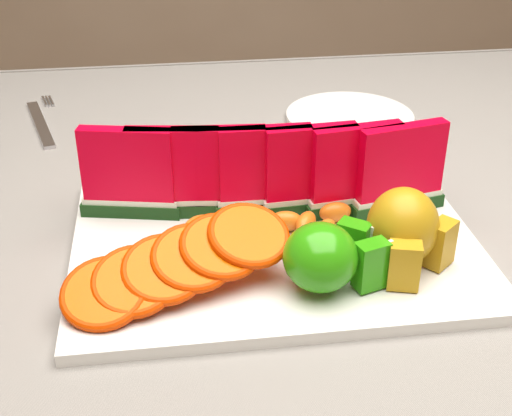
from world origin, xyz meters
The scene contains 11 objects.
table centered at (0.00, 0.00, 0.65)m, with size 1.40×0.90×0.75m.
tablecloth centered at (0.00, 0.00, 0.72)m, with size 1.53×1.03×0.20m.
platter centered at (-0.03, -0.09, 0.76)m, with size 0.40×0.30×0.01m.
apple_cluster centered at (0.00, -0.18, 0.80)m, with size 0.10×0.08×0.06m.
pear_cluster centered at (0.08, -0.15, 0.81)m, with size 0.09×0.09×0.08m.
side_plate centered at (0.13, 0.23, 0.76)m, with size 0.23×0.23×0.01m.
fork centered at (-0.30, 0.28, 0.76)m, with size 0.06×0.19×0.00m.
watermelon_row centered at (-0.03, -0.04, 0.82)m, with size 0.39×0.07×0.10m.
orange_fan_front centered at (-0.13, -0.16, 0.80)m, with size 0.23×0.13×0.06m.
orange_fan_back centered at (-0.08, 0.04, 0.79)m, with size 0.24×0.10×0.04m.
tangerine_segments centered at (-0.03, -0.09, 0.78)m, with size 0.18×0.06×0.02m.
Camera 1 is at (-0.13, -0.69, 1.15)m, focal length 50.00 mm.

